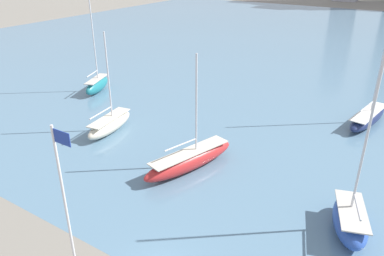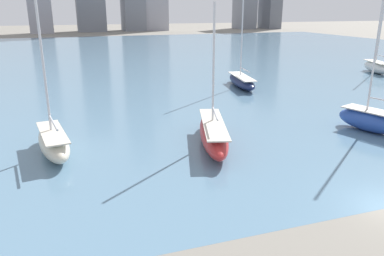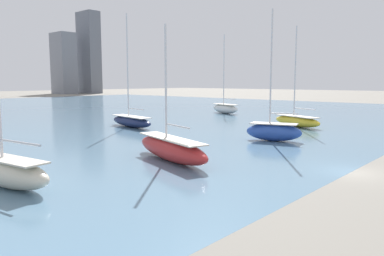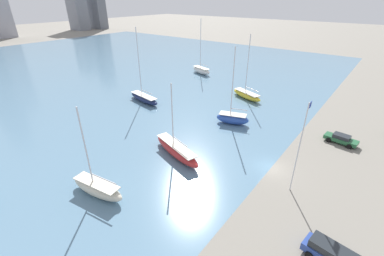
% 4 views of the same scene
% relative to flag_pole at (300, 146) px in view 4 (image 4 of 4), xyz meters
% --- Properties ---
extents(ground_plane, '(500.00, 500.00, 0.00)m').
position_rel_flag_pole_xyz_m(ground_plane, '(2.88, 3.65, -6.30)').
color(ground_plane, gray).
extents(harbor_water, '(180.00, 140.00, 0.00)m').
position_rel_flag_pole_xyz_m(harbor_water, '(2.88, 73.65, -6.30)').
color(harbor_water, slate).
rests_on(harbor_water, ground_plane).
extents(flag_pole, '(1.24, 0.14, 11.63)m').
position_rel_flag_pole_xyz_m(flag_pole, '(0.00, 0.00, 0.00)').
color(flag_pole, silver).
rests_on(flag_pole, ground_plane).
extents(sailboat_cream, '(3.14, 7.87, 11.40)m').
position_rel_flag_pole_xyz_m(sailboat_cream, '(-15.16, 18.14, -5.30)').
color(sailboat_cream, beige).
rests_on(sailboat_cream, harbor_water).
extents(sailboat_navy, '(3.81, 10.08, 15.97)m').
position_rel_flag_pole_xyz_m(sailboat_navy, '(9.54, 36.66, -5.39)').
color(sailboat_navy, '#19234C').
rests_on(sailboat_navy, harbor_water).
extents(sailboat_blue, '(4.19, 6.51, 14.16)m').
position_rel_flag_pole_xyz_m(sailboat_blue, '(11.90, 15.06, -5.20)').
color(sailboat_blue, '#284CA8').
rests_on(sailboat_blue, harbor_water).
extents(sailboat_white, '(4.68, 8.22, 15.87)m').
position_rel_flag_pole_xyz_m(sailboat_white, '(36.84, 40.29, -5.22)').
color(sailboat_white, white).
rests_on(sailboat_white, harbor_water).
extents(sailboat_red, '(4.98, 10.73, 11.13)m').
position_rel_flag_pole_xyz_m(sailboat_red, '(-2.90, 16.21, -5.29)').
color(sailboat_red, '#B72828').
rests_on(sailboat_red, harbor_water).
extents(sailboat_yellow, '(5.35, 9.01, 14.35)m').
position_rel_flag_pole_xyz_m(sailboat_yellow, '(25.76, 19.14, -5.40)').
color(sailboat_yellow, yellow).
rests_on(sailboat_yellow, harbor_water).
extents(parked_suv_blue, '(2.70, 5.17, 1.93)m').
position_rel_flag_pole_xyz_m(parked_suv_blue, '(-7.69, -6.24, -5.25)').
color(parked_suv_blue, '#284293').
rests_on(parked_suv_blue, ground_plane).
extents(parked_sedan_green, '(2.51, 5.12, 1.53)m').
position_rel_flag_pole_xyz_m(parked_sedan_green, '(16.32, -2.61, -5.49)').
color(parked_sedan_green, '#235B38').
rests_on(parked_sedan_green, ground_plane).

